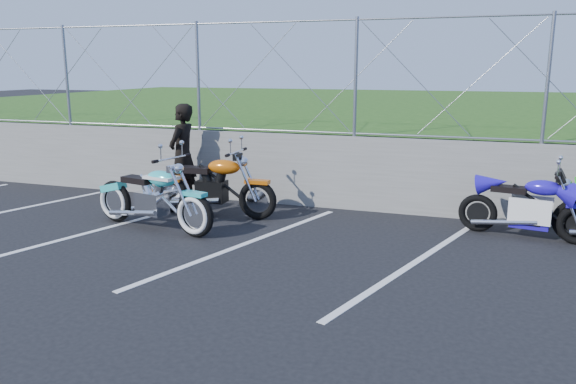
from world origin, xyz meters
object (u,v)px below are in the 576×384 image
(naked_orange, at_px, (215,188))
(person_standing, at_px, (183,154))
(cruiser_turquoise, at_px, (154,200))
(sportbike_blue, at_px, (529,209))

(naked_orange, relative_size, person_standing, 1.24)
(person_standing, bearing_deg, cruiser_turquoise, 15.51)
(sportbike_blue, xyz_separation_m, person_standing, (-5.90, 0.34, 0.48))
(sportbike_blue, height_order, person_standing, person_standing)
(sportbike_blue, bearing_deg, person_standing, -173.07)
(naked_orange, xyz_separation_m, sportbike_blue, (4.93, 0.35, -0.04))
(person_standing, bearing_deg, sportbike_blue, 87.81)
(cruiser_turquoise, bearing_deg, person_standing, 116.64)
(cruiser_turquoise, bearing_deg, naked_orange, 74.78)
(naked_orange, height_order, sportbike_blue, naked_orange)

